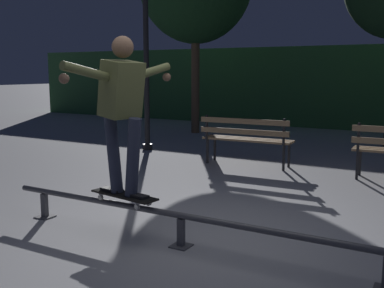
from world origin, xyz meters
The scene contains 7 objects.
ground_plane centered at (0.00, 0.00, 0.00)m, with size 90.00×90.00×0.00m, color #99999E.
hedge_backdrop centered at (0.00, 10.14, 1.18)m, with size 24.00×1.20×2.37m, color #2D5B33.
grind_rail centered at (0.00, -0.23, 0.26)m, with size 4.25×0.18×0.34m.
skateboard centered at (-0.67, -0.23, 0.41)m, with size 0.80×0.32×0.09m.
skateboarder centered at (-0.66, -0.23, 1.35)m, with size 0.63×1.39×1.56m.
park_bench_leftmost centered at (-0.94, 3.56, 0.54)m, with size 1.61×0.47×0.88m.
lamp_post_left centered at (-3.42, 4.11, 2.48)m, with size 0.32×0.32×3.90m.
Camera 1 is at (2.14, -3.79, 1.65)m, focal length 43.02 mm.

